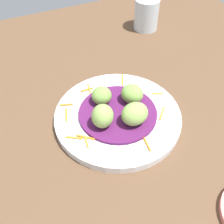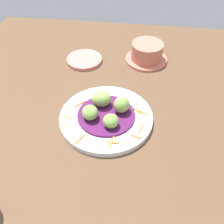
# 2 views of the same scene
# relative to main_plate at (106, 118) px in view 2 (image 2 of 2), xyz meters

# --- Properties ---
(table_surface) EXTENTS (1.10, 1.10, 0.02)m
(table_surface) POSITION_rel_main_plate_xyz_m (-0.01, -0.04, -0.02)
(table_surface) COLOR brown
(table_surface) RESTS_ON ground
(main_plate) EXTENTS (0.26, 0.26, 0.02)m
(main_plate) POSITION_rel_main_plate_xyz_m (0.00, 0.00, 0.00)
(main_plate) COLOR silver
(main_plate) RESTS_ON table_surface
(cabbage_bed) EXTENTS (0.16, 0.16, 0.01)m
(cabbage_bed) POSITION_rel_main_plate_xyz_m (0.00, -0.00, 0.01)
(cabbage_bed) COLOR #51194C
(cabbage_bed) RESTS_ON main_plate
(carrot_garnish) EXTENTS (0.23, 0.22, 0.00)m
(carrot_garnish) POSITION_rel_main_plate_xyz_m (-0.02, 0.02, 0.01)
(carrot_garnish) COLOR orange
(carrot_garnish) RESTS_ON main_plate
(guac_scoop_left) EXTENTS (0.06, 0.06, 0.04)m
(guac_scoop_left) POSITION_rel_main_plate_xyz_m (0.04, 0.02, 0.03)
(guac_scoop_left) COLOR #759E47
(guac_scoop_left) RESTS_ON cabbage_bed
(guac_scoop_center) EXTENTS (0.05, 0.05, 0.04)m
(guac_scoop_center) POSITION_rel_main_plate_xyz_m (-0.02, 0.04, 0.03)
(guac_scoop_center) COLOR #759E47
(guac_scoop_center) RESTS_ON cabbage_bed
(guac_scoop_right) EXTENTS (0.06, 0.06, 0.05)m
(guac_scoop_right) POSITION_rel_main_plate_xyz_m (-0.04, -0.02, 0.04)
(guac_scoop_right) COLOR #84A851
(guac_scoop_right) RESTS_ON cabbage_bed
(guac_scoop_back) EXTENTS (0.06, 0.05, 0.04)m
(guac_scoop_back) POSITION_rel_main_plate_xyz_m (0.02, -0.04, 0.04)
(guac_scoop_back) COLOR #84A851
(guac_scoop_back) RESTS_ON cabbage_bed
(side_plate_small) EXTENTS (0.13, 0.13, 0.01)m
(side_plate_small) POSITION_rel_main_plate_xyz_m (0.12, -0.28, -0.00)
(side_plate_small) COLOR tan
(side_plate_small) RESTS_ON table_surface
(terracotta_bowl) EXTENTS (0.15, 0.15, 0.07)m
(terracotta_bowl) POSITION_rel_main_plate_xyz_m (-0.10, -0.31, 0.02)
(terracotta_bowl) COLOR #C66B56
(terracotta_bowl) RESTS_ON table_surface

